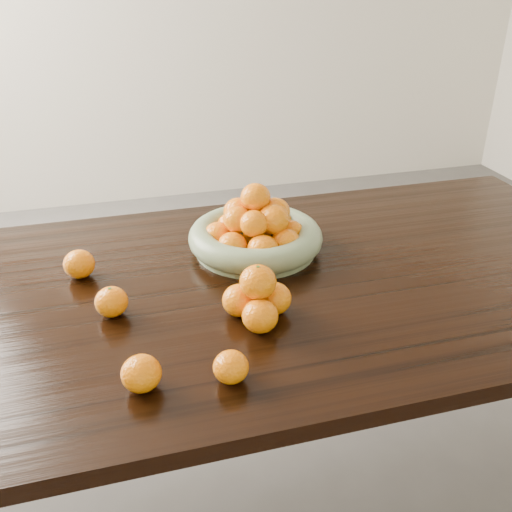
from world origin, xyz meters
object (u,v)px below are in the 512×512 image
object	(u,v)px
dining_table	(272,308)
orange_pyramid	(258,299)
fruit_bowl	(256,233)
loose_orange_0	(111,302)

from	to	relation	value
dining_table	orange_pyramid	world-z (taller)	orange_pyramid
dining_table	fruit_bowl	world-z (taller)	fruit_bowl
orange_pyramid	dining_table	bearing A→B (deg)	62.98
fruit_bowl	orange_pyramid	world-z (taller)	fruit_bowl
fruit_bowl	orange_pyramid	size ratio (longest dim) A/B	2.34
orange_pyramid	loose_orange_0	distance (m)	0.33
fruit_bowl	loose_orange_0	xyz separation A→B (m)	(-0.39, -0.22, -0.02)
loose_orange_0	orange_pyramid	bearing A→B (deg)	-18.29
dining_table	loose_orange_0	size ratio (longest dim) A/B	27.01
dining_table	orange_pyramid	distance (m)	0.23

